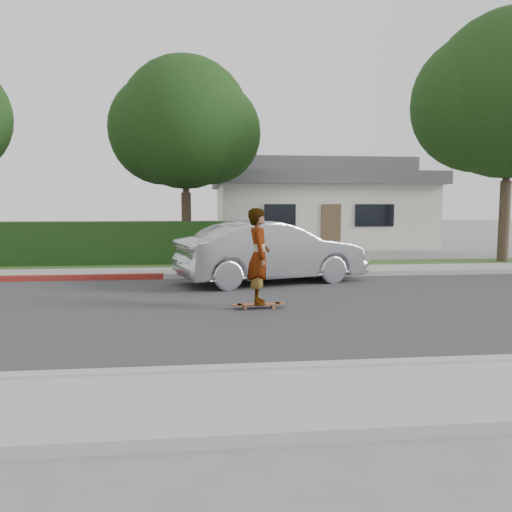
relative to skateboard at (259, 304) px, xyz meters
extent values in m
plane|color=slate|center=(-3.16, 0.18, -0.09)|extent=(120.00, 120.00, 0.00)
cube|color=#2D2D30|center=(-3.16, 0.18, -0.09)|extent=(60.00, 8.00, 0.01)
cube|color=#9E9E99|center=(-3.16, -3.92, -0.02)|extent=(60.00, 0.20, 0.15)
cube|color=#9E9E99|center=(-3.16, 4.28, -0.02)|extent=(60.00, 0.20, 0.15)
cube|color=gray|center=(-3.16, 5.18, -0.03)|extent=(60.00, 1.60, 0.12)
cube|color=#2D4C1E|center=(-3.16, 6.78, -0.04)|extent=(60.00, 1.60, 0.10)
cube|color=black|center=(-6.16, 7.38, 0.66)|extent=(15.00, 1.00, 1.50)
cylinder|color=#33261C|center=(-1.66, 9.18, 1.17)|extent=(0.36, 0.36, 2.52)
cylinder|color=#33261C|center=(-1.66, 9.18, 3.06)|extent=(0.24, 0.24, 2.10)
sphere|color=black|center=(-1.66, 9.18, 4.95)|extent=(4.80, 4.80, 4.80)
sphere|color=black|center=(-2.46, 9.58, 4.75)|extent=(4.08, 4.08, 4.08)
sphere|color=black|center=(-0.76, 9.48, 4.65)|extent=(3.84, 3.84, 3.84)
cylinder|color=#33261C|center=(9.34, 6.68, 1.35)|extent=(0.36, 0.36, 2.88)
cylinder|color=#33261C|center=(9.34, 6.68, 3.51)|extent=(0.24, 0.24, 2.40)
sphere|color=black|center=(9.34, 6.68, 5.67)|extent=(5.60, 5.60, 5.60)
sphere|color=black|center=(8.54, 7.08, 5.47)|extent=(4.76, 4.76, 4.76)
cube|color=beige|center=(4.84, 16.18, 1.41)|extent=(10.00, 8.00, 3.00)
cube|color=#4C4C51|center=(4.84, 16.18, 3.21)|extent=(10.60, 8.60, 0.60)
cube|color=#4C4C51|center=(4.84, 16.18, 3.81)|extent=(8.40, 6.40, 0.80)
cube|color=black|center=(2.34, 12.16, 1.51)|extent=(1.40, 0.06, 1.00)
cube|color=black|center=(6.64, 12.16, 1.51)|extent=(1.80, 0.06, 1.00)
cube|color=brown|center=(4.64, 12.16, 0.96)|extent=(0.90, 0.06, 2.10)
cylinder|color=#C75736|center=(-0.28, -0.10, -0.05)|extent=(0.06, 0.04, 0.06)
cylinder|color=#C75736|center=(-0.29, 0.06, -0.05)|extent=(0.06, 0.04, 0.06)
cylinder|color=#C75736|center=(0.29, -0.06, -0.05)|extent=(0.06, 0.04, 0.06)
cylinder|color=#C75736|center=(0.28, 0.10, -0.05)|extent=(0.06, 0.04, 0.06)
cube|color=silver|center=(-0.28, -0.02, -0.02)|extent=(0.06, 0.17, 0.02)
cube|color=silver|center=(0.28, 0.02, -0.02)|extent=(0.06, 0.17, 0.02)
cube|color=maroon|center=(0.00, 0.00, 0.01)|extent=(0.86, 0.27, 0.02)
cylinder|color=maroon|center=(-0.42, -0.03, 0.01)|extent=(0.22, 0.22, 0.02)
cylinder|color=maroon|center=(0.42, 0.03, 0.01)|extent=(0.22, 0.22, 0.02)
imported|color=white|center=(0.00, 0.00, 0.95)|extent=(0.47, 0.70, 1.87)
imported|color=#A4A6AB|center=(0.71, 3.30, 0.72)|extent=(5.22, 3.07, 1.63)
camera|label=1|loc=(-1.10, -9.59, 1.93)|focal=35.00mm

